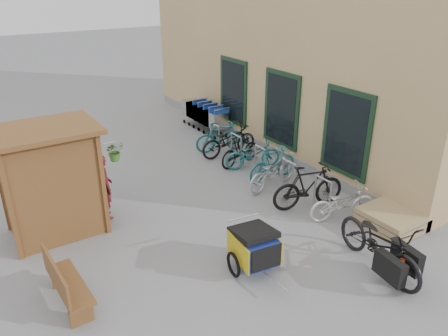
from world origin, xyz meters
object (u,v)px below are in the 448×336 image
shopping_carts (204,113)px  bike_3 (273,163)px  bench (65,283)px  bike_0 (342,203)px  child_trailer (254,246)px  bike_7 (221,137)px  kiosk (45,168)px  pallet_stack (389,220)px  bike_4 (253,154)px  bike_1 (308,187)px  bike_2 (273,171)px  person_kiosk (104,187)px  bike_6 (229,141)px  cargo_bike (381,244)px  bike_5 (240,150)px

shopping_carts → bike_3: bearing=-97.1°
bench → shopping_carts: (6.67, 6.70, 0.17)m
bench → bike_0: (6.10, -0.50, -0.04)m
child_trailer → bike_7: (2.76, 5.50, -0.02)m
kiosk → pallet_stack: size_ratio=2.08×
pallet_stack → bench: bench is taller
child_trailer → bike_4: bearing=61.0°
bench → bike_3: bearing=16.3°
bike_1 → bike_2: bearing=15.8°
person_kiosk → bike_0: bearing=-122.3°
bike_1 → bike_6: bearing=11.0°
bike_2 → bike_0: bearing=176.8°
child_trailer → kiosk: bearing=137.3°
bike_0 → bike_1: bike_1 is taller
pallet_stack → cargo_bike: cargo_bike is taller
person_kiosk → kiosk: bearing=94.9°
kiosk → bike_4: size_ratio=1.53×
bike_5 → bike_6: (0.13, 0.79, 0.03)m
shopping_carts → bike_2: bearing=-100.0°
kiosk → bike_4: bearing=4.8°
bike_0 → bike_7: bearing=18.8°
person_kiosk → bike_3: 4.54m
kiosk → child_trailer: (2.88, -3.41, -1.03)m
bike_4 → bike_6: 1.19m
shopping_carts → bike_4: size_ratio=1.49×
shopping_carts → kiosk: bearing=-146.2°
bench → bike_7: 7.57m
shopping_carts → bike_1: bike_1 is taller
person_kiosk → bike_5: person_kiosk is taller
bike_3 → bike_7: bearing=-0.8°
bike_2 → bike_5: size_ratio=1.16×
bike_1 → bike_4: (0.30, 2.63, -0.13)m
shopping_carts → bike_7: shopping_carts is taller
bench → bike_1: bike_1 is taller
pallet_stack → cargo_bike: 1.68m
bike_6 → bench: bearing=126.8°
pallet_stack → shopping_carts: size_ratio=0.49×
bike_2 → bike_6: (0.27, 2.49, 0.03)m
kiosk → bike_3: size_ratio=1.56×
bike_2 → bike_5: bearing=-16.1°
bike_1 → bike_5: bearing=12.5°
shopping_carts → bike_2: shopping_carts is taller
bike_0 → bike_2: size_ratio=0.90×
pallet_stack → bike_5: 4.81m
person_kiosk → bike_4: bearing=-83.0°
bench → bike_1: size_ratio=0.78×
pallet_stack → bike_3: 3.47m
kiosk → bike_4: (5.72, 0.48, -1.12)m
bike_5 → bike_7: 1.22m
kiosk → child_trailer: 4.58m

